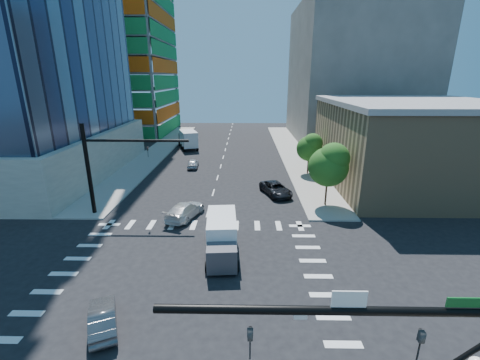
{
  "coord_description": "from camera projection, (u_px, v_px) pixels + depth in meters",
  "views": [
    {
      "loc": [
        3.85,
        -18.35,
        13.27
      ],
      "look_at": [
        3.4,
        8.0,
        4.81
      ],
      "focal_mm": 24.0,
      "sensor_mm": 36.0,
      "label": 1
    }
  ],
  "objects": [
    {
      "name": "signal_mast_nw",
      "position": [
        102.0,
        162.0,
        31.02
      ],
      "size": [
        10.2,
        0.4,
        9.0
      ],
      "color": "black",
      "rests_on": "sidewalk_nw"
    },
    {
      "name": "construction_building",
      "position": [
        110.0,
        25.0,
        73.48
      ],
      "size": [
        25.16,
        34.5,
        70.6
      ],
      "color": "gray",
      "rests_on": "ground"
    },
    {
      "name": "car_sb_mid",
      "position": [
        193.0,
        163.0,
        49.27
      ],
      "size": [
        1.86,
        4.04,
        1.34
      ],
      "primitive_type": "imported",
      "rotation": [
        0.0,
        0.0,
        3.21
      ],
      "color": "silver",
      "rests_on": "ground"
    },
    {
      "name": "sidewalk_ne",
      "position": [
        292.0,
        152.0,
        59.44
      ],
      "size": [
        5.0,
        60.0,
        0.15
      ],
      "primitive_type": "cube",
      "color": "gray",
      "rests_on": "ground"
    },
    {
      "name": "tree_south",
      "position": [
        330.0,
        164.0,
        33.19
      ],
      "size": [
        4.16,
        4.16,
        6.82
      ],
      "color": "#382316",
      "rests_on": "sidewalk_ne"
    },
    {
      "name": "car_sb_near",
      "position": [
        185.0,
        210.0,
        31.63
      ],
      "size": [
        3.76,
        5.71,
        1.54
      ],
      "primitive_type": "imported",
      "rotation": [
        0.0,
        0.0,
        2.81
      ],
      "color": "silver",
      "rests_on": "ground"
    },
    {
      "name": "ground",
      "position": [
        188.0,
        284.0,
        21.59
      ],
      "size": [
        160.0,
        160.0,
        0.0
      ],
      "primitive_type": "plane",
      "color": "black",
      "rests_on": "ground"
    },
    {
      "name": "commercial_building",
      "position": [
        413.0,
        143.0,
        40.5
      ],
      "size": [
        20.5,
        22.5,
        10.6
      ],
      "color": "#997E59",
      "rests_on": "ground"
    },
    {
      "name": "car_sb_cross",
      "position": [
        103.0,
        318.0,
        17.63
      ],
      "size": [
        2.82,
        4.12,
        1.29
      ],
      "primitive_type": "imported",
      "rotation": [
        0.0,
        0.0,
        3.56
      ],
      "color": "#525357",
      "rests_on": "ground"
    },
    {
      "name": "bg_building_ne",
      "position": [
        353.0,
        74.0,
        69.23
      ],
      "size": [
        24.0,
        30.0,
        28.0
      ],
      "primitive_type": "cube",
      "color": "#5F5B55",
      "rests_on": "ground"
    },
    {
      "name": "car_nb_far",
      "position": [
        276.0,
        189.0,
        37.76
      ],
      "size": [
        4.06,
        5.76,
        1.46
      ],
      "primitive_type": "imported",
      "rotation": [
        0.0,
        0.0,
        0.35
      ],
      "color": "black",
      "rests_on": "ground"
    },
    {
      "name": "box_truck_near",
      "position": [
        222.0,
        241.0,
        24.56
      ],
      "size": [
        2.79,
        5.8,
        2.96
      ],
      "rotation": [
        0.0,
        0.0,
        0.07
      ],
      "color": "black",
      "rests_on": "ground"
    },
    {
      "name": "road_markings",
      "position": [
        188.0,
        284.0,
        21.59
      ],
      "size": [
        20.0,
        20.0,
        0.01
      ],
      "primitive_type": "cube",
      "color": "silver",
      "rests_on": "ground"
    },
    {
      "name": "box_truck_far",
      "position": [
        188.0,
        140.0,
        62.55
      ],
      "size": [
        4.96,
        7.33,
        3.54
      ],
      "rotation": [
        0.0,
        0.0,
        3.48
      ],
      "color": "black",
      "rests_on": "ground"
    },
    {
      "name": "sidewalk_nw",
      "position": [
        158.0,
        151.0,
        59.85
      ],
      "size": [
        5.0,
        60.0,
        0.15
      ],
      "primitive_type": "cube",
      "color": "gray",
      "rests_on": "ground"
    },
    {
      "name": "tree_north",
      "position": [
        310.0,
        147.0,
        44.82
      ],
      "size": [
        3.54,
        3.52,
        5.78
      ],
      "color": "#382316",
      "rests_on": "sidewalk_ne"
    }
  ]
}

